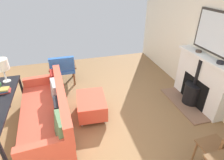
{
  "coord_description": "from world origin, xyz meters",
  "views": [
    {
      "loc": [
        0.4,
        2.84,
        2.53
      ],
      "look_at": [
        -0.41,
        -0.08,
        0.79
      ],
      "focal_mm": 29.22,
      "sensor_mm": 36.0,
      "label": 1
    }
  ],
  "objects_px": {
    "mantel_bowl_far": "(221,62)",
    "ottoman": "(91,105)",
    "table_lamp_near_end": "(2,65)",
    "fireplace": "(198,84)",
    "mantel_bowl_near": "(199,51)",
    "armchair_accent": "(63,68)",
    "book_stack": "(2,91)",
    "console_table": "(0,105)",
    "dining_chair_near_fireplace": "(221,149)",
    "sofa": "(49,112)"
  },
  "relations": [
    {
      "from": "mantel_bowl_near",
      "to": "armchair_accent",
      "type": "bearing_deg",
      "value": -26.54
    },
    {
      "from": "console_table",
      "to": "mantel_bowl_near",
      "type": "bearing_deg",
      "value": -177.29
    },
    {
      "from": "console_table",
      "to": "book_stack",
      "type": "bearing_deg",
      "value": -89.96
    },
    {
      "from": "armchair_accent",
      "to": "console_table",
      "type": "height_order",
      "value": "armchair_accent"
    },
    {
      "from": "ottoman",
      "to": "table_lamp_near_end",
      "type": "relative_size",
      "value": 1.7
    },
    {
      "from": "mantel_bowl_near",
      "to": "table_lamp_near_end",
      "type": "bearing_deg",
      "value": -7.11
    },
    {
      "from": "fireplace",
      "to": "armchair_accent",
      "type": "distance_m",
      "value": 3.26
    },
    {
      "from": "console_table",
      "to": "book_stack",
      "type": "distance_m",
      "value": 0.31
    },
    {
      "from": "mantel_bowl_near",
      "to": "fireplace",
      "type": "bearing_deg",
      "value": 83.53
    },
    {
      "from": "fireplace",
      "to": "table_lamp_near_end",
      "type": "xyz_separation_m",
      "value": [
        3.86,
        -0.75,
        0.59
      ]
    },
    {
      "from": "mantel_bowl_far",
      "to": "ottoman",
      "type": "xyz_separation_m",
      "value": [
        2.35,
        -0.55,
        -0.9
      ]
    },
    {
      "from": "mantel_bowl_far",
      "to": "armchair_accent",
      "type": "relative_size",
      "value": 0.16
    },
    {
      "from": "mantel_bowl_far",
      "to": "book_stack",
      "type": "distance_m",
      "value": 3.97
    },
    {
      "from": "fireplace",
      "to": "armchair_accent",
      "type": "bearing_deg",
      "value": -30.87
    },
    {
      "from": "ottoman",
      "to": "book_stack",
      "type": "distance_m",
      "value": 1.63
    },
    {
      "from": "console_table",
      "to": "book_stack",
      "type": "relative_size",
      "value": 6.12
    },
    {
      "from": "ottoman",
      "to": "dining_chair_near_fireplace",
      "type": "bearing_deg",
      "value": 130.01
    },
    {
      "from": "mantel_bowl_near",
      "to": "ottoman",
      "type": "xyz_separation_m",
      "value": [
        2.35,
        0.05,
        -0.9
      ]
    },
    {
      "from": "armchair_accent",
      "to": "book_stack",
      "type": "distance_m",
      "value": 1.71
    },
    {
      "from": "sofa",
      "to": "dining_chair_near_fireplace",
      "type": "relative_size",
      "value": 2.54
    },
    {
      "from": "table_lamp_near_end",
      "to": "sofa",
      "type": "bearing_deg",
      "value": 137.47
    },
    {
      "from": "mantel_bowl_near",
      "to": "ottoman",
      "type": "relative_size",
      "value": 0.16
    },
    {
      "from": "fireplace",
      "to": "mantel_bowl_far",
      "type": "bearing_deg",
      "value": 94.97
    },
    {
      "from": "armchair_accent",
      "to": "mantel_bowl_far",
      "type": "bearing_deg",
      "value": 144.56
    },
    {
      "from": "mantel_bowl_far",
      "to": "table_lamp_near_end",
      "type": "xyz_separation_m",
      "value": [
        3.89,
        -1.09,
        -0.06
      ]
    },
    {
      "from": "fireplace",
      "to": "mantel_bowl_near",
      "type": "relative_size",
      "value": 11.63
    },
    {
      "from": "console_table",
      "to": "table_lamp_near_end",
      "type": "height_order",
      "value": "table_lamp_near_end"
    },
    {
      "from": "ottoman",
      "to": "book_stack",
      "type": "relative_size",
      "value": 2.75
    },
    {
      "from": "armchair_accent",
      "to": "mantel_bowl_near",
      "type": "bearing_deg",
      "value": 153.46
    },
    {
      "from": "armchair_accent",
      "to": "book_stack",
      "type": "height_order",
      "value": "armchair_accent"
    },
    {
      "from": "mantel_bowl_far",
      "to": "mantel_bowl_near",
      "type": "bearing_deg",
      "value": -90.0
    },
    {
      "from": "book_stack",
      "to": "dining_chair_near_fireplace",
      "type": "relative_size",
      "value": 0.35
    },
    {
      "from": "dining_chair_near_fireplace",
      "to": "mantel_bowl_far",
      "type": "bearing_deg",
      "value": -125.99
    },
    {
      "from": "mantel_bowl_far",
      "to": "ottoman",
      "type": "relative_size",
      "value": 0.17
    },
    {
      "from": "mantel_bowl_near",
      "to": "ottoman",
      "type": "height_order",
      "value": "mantel_bowl_near"
    },
    {
      "from": "mantel_bowl_near",
      "to": "dining_chair_near_fireplace",
      "type": "relative_size",
      "value": 0.15
    },
    {
      "from": "mantel_bowl_near",
      "to": "book_stack",
      "type": "height_order",
      "value": "mantel_bowl_near"
    },
    {
      "from": "book_stack",
      "to": "armchair_accent",
      "type": "bearing_deg",
      "value": -128.83
    },
    {
      "from": "console_table",
      "to": "dining_chair_near_fireplace",
      "type": "xyz_separation_m",
      "value": [
        -3.01,
        1.62,
        -0.16
      ]
    },
    {
      "from": "table_lamp_near_end",
      "to": "book_stack",
      "type": "distance_m",
      "value": 0.5
    },
    {
      "from": "fireplace",
      "to": "mantel_bowl_near",
      "type": "distance_m",
      "value": 0.7
    },
    {
      "from": "mantel_bowl_near",
      "to": "sofa",
      "type": "height_order",
      "value": "mantel_bowl_near"
    },
    {
      "from": "ottoman",
      "to": "armchair_accent",
      "type": "xyz_separation_m",
      "value": [
        0.48,
        -1.46,
        0.22
      ]
    },
    {
      "from": "console_table",
      "to": "armchair_accent",
      "type": "bearing_deg",
      "value": -123.47
    },
    {
      "from": "mantel_bowl_far",
      "to": "armchair_accent",
      "type": "distance_m",
      "value": 3.54
    },
    {
      "from": "sofa",
      "to": "fireplace",
      "type": "bearing_deg",
      "value": 178.55
    },
    {
      "from": "mantel_bowl_near",
      "to": "table_lamp_near_end",
      "type": "distance_m",
      "value": 3.92
    },
    {
      "from": "mantel_bowl_near",
      "to": "table_lamp_near_end",
      "type": "relative_size",
      "value": 0.27
    },
    {
      "from": "armchair_accent",
      "to": "fireplace",
      "type": "bearing_deg",
      "value": 149.13
    },
    {
      "from": "mantel_bowl_near",
      "to": "mantel_bowl_far",
      "type": "distance_m",
      "value": 0.6
    }
  ]
}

